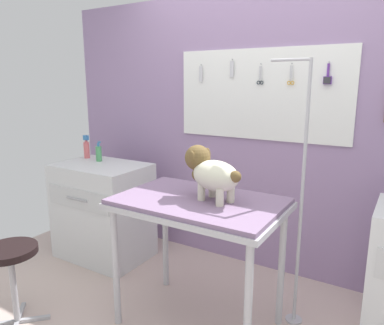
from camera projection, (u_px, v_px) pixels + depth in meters
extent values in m
cube|color=#967AA4|center=(263.00, 135.00, 3.01)|extent=(4.00, 0.06, 2.30)
cube|color=white|center=(260.00, 95.00, 2.92)|extent=(1.44, 0.02, 0.72)
cylinder|color=gray|center=(201.00, 65.00, 3.13)|extent=(0.01, 0.02, 0.01)
cube|color=silver|center=(201.00, 74.00, 3.14)|extent=(0.03, 0.01, 0.13)
cylinder|color=gray|center=(233.00, 59.00, 2.97)|extent=(0.01, 0.02, 0.01)
cube|color=silver|center=(232.00, 69.00, 2.98)|extent=(0.03, 0.01, 0.13)
cylinder|color=gray|center=(261.00, 64.00, 2.86)|extent=(0.01, 0.02, 0.01)
cube|color=silver|center=(260.00, 73.00, 2.86)|extent=(0.01, 0.00, 0.11)
cube|color=silver|center=(261.00, 73.00, 2.86)|extent=(0.01, 0.00, 0.11)
torus|color=black|center=(258.00, 83.00, 2.88)|extent=(0.03, 0.01, 0.03)
torus|color=black|center=(262.00, 83.00, 2.87)|extent=(0.03, 0.01, 0.03)
cylinder|color=gray|center=(292.00, 63.00, 2.73)|extent=(0.01, 0.02, 0.01)
cube|color=silver|center=(290.00, 73.00, 2.74)|extent=(0.01, 0.00, 0.11)
cube|color=silver|center=(292.00, 73.00, 2.73)|extent=(0.01, 0.00, 0.11)
torus|color=gold|center=(289.00, 83.00, 2.76)|extent=(0.03, 0.01, 0.03)
torus|color=gold|center=(292.00, 83.00, 2.75)|extent=(0.03, 0.01, 0.03)
cylinder|color=gray|center=(329.00, 62.00, 2.60)|extent=(0.01, 0.02, 0.01)
cylinder|color=#623294|center=(328.00, 70.00, 2.60)|extent=(0.02, 0.02, 0.09)
cube|color=#623294|center=(327.00, 80.00, 2.61)|extent=(0.06, 0.02, 0.06)
cube|color=#333338|center=(327.00, 80.00, 2.60)|extent=(0.05, 0.01, 0.05)
cylinder|color=#B7B7BC|center=(116.00, 267.00, 2.36)|extent=(0.04, 0.04, 0.81)
cylinder|color=#B7B7BC|center=(248.00, 313.00, 1.90)|extent=(0.04, 0.04, 0.81)
cylinder|color=#B7B7BC|center=(165.00, 237.00, 2.83)|extent=(0.04, 0.04, 0.81)
cylinder|color=#B7B7BC|center=(281.00, 268.00, 2.36)|extent=(0.04, 0.04, 0.81)
cube|color=#B7B7BC|center=(199.00, 206.00, 2.27)|extent=(1.04, 0.67, 0.03)
cube|color=slate|center=(199.00, 201.00, 2.26)|extent=(1.01, 0.65, 0.03)
cylinder|color=#B7B7BC|center=(294.00, 319.00, 2.47)|extent=(0.11, 0.11, 0.01)
cylinder|color=#B7B7BC|center=(302.00, 199.00, 2.29)|extent=(0.02, 0.02, 1.72)
cylinder|color=#B7B7BC|center=(291.00, 60.00, 2.16)|extent=(0.24, 0.02, 0.02)
cylinder|color=beige|center=(201.00, 191.00, 2.23)|extent=(0.05, 0.05, 0.11)
cylinder|color=beige|center=(212.00, 188.00, 2.29)|extent=(0.05, 0.05, 0.11)
cylinder|color=beige|center=(220.00, 197.00, 2.12)|extent=(0.05, 0.05, 0.11)
cylinder|color=beige|center=(231.00, 194.00, 2.19)|extent=(0.05, 0.05, 0.11)
ellipsoid|color=beige|center=(215.00, 176.00, 2.19)|extent=(0.37, 0.28, 0.18)
ellipsoid|color=brown|center=(202.00, 174.00, 2.27)|extent=(0.15, 0.17, 0.10)
sphere|color=brown|center=(198.00, 158.00, 2.28)|extent=(0.16, 0.16, 0.16)
ellipsoid|color=beige|center=(190.00, 159.00, 2.33)|extent=(0.09, 0.08, 0.05)
sphere|color=black|center=(187.00, 158.00, 2.35)|extent=(0.02, 0.02, 0.02)
ellipsoid|color=brown|center=(191.00, 158.00, 2.22)|extent=(0.06, 0.05, 0.09)
ellipsoid|color=brown|center=(207.00, 155.00, 2.31)|extent=(0.06, 0.05, 0.09)
sphere|color=brown|center=(235.00, 177.00, 2.07)|extent=(0.07, 0.07, 0.07)
cube|color=silver|center=(103.00, 211.00, 3.32)|extent=(0.80, 0.56, 0.87)
cube|color=silver|center=(77.00, 199.00, 3.04)|extent=(0.70, 0.01, 0.17)
cylinder|color=#99999E|center=(77.00, 199.00, 3.03)|extent=(0.24, 0.02, 0.02)
cylinder|color=#9E9EA3|center=(14.00, 289.00, 2.39)|extent=(0.04, 0.04, 0.50)
cube|color=#9E9EA3|center=(34.00, 319.00, 2.46)|extent=(0.17, 0.17, 0.02)
cube|color=#9E9EA3|center=(21.00, 312.00, 2.54)|extent=(0.17, 0.17, 0.02)
cube|color=#9E9EA3|center=(1.00, 324.00, 2.42)|extent=(0.17, 0.17, 0.02)
cylinder|color=black|center=(9.00, 251.00, 2.33)|extent=(0.34, 0.34, 0.04)
cylinder|color=#499A5D|center=(99.00, 154.00, 3.34)|extent=(0.05, 0.05, 0.14)
cylinder|color=teal|center=(98.00, 145.00, 3.32)|extent=(0.02, 0.02, 0.03)
cube|color=teal|center=(99.00, 142.00, 3.31)|extent=(0.03, 0.01, 0.01)
cylinder|color=#D66468|center=(87.00, 150.00, 3.48)|extent=(0.05, 0.05, 0.15)
cylinder|color=#D66468|center=(86.00, 141.00, 3.46)|extent=(0.02, 0.02, 0.02)
cube|color=teal|center=(86.00, 138.00, 3.45)|extent=(0.05, 0.03, 0.04)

